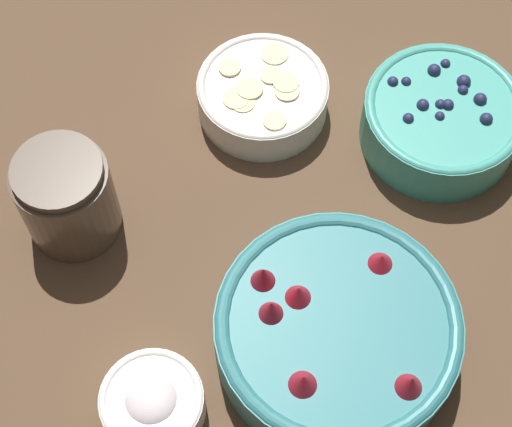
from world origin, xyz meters
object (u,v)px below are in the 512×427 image
Objects in this scene: bowl_blueberries at (442,118)px; jar_chocolate at (68,199)px; bowl_cream at (153,403)px; bowl_bananas at (263,94)px; bowl_strawberries at (336,331)px.

bowl_blueberries is 1.58× the size of jar_chocolate.
bowl_blueberries is at bearing 15.48° from bowl_cream.
bowl_cream is at bearing -137.28° from bowl_bananas.
bowl_cream is 0.89× the size of jar_chocolate.
bowl_strawberries is at bearing -147.90° from bowl_blueberries.
jar_chocolate reaches higher than bowl_strawberries.
jar_chocolate is at bearing 164.73° from bowl_blueberries.
bowl_strawberries is 2.42× the size of bowl_cream.
bowl_cream is 0.22m from jar_chocolate.
jar_chocolate is at bearing 122.02° from bowl_strawberries.
bowl_cream is at bearing 170.03° from bowl_strawberries.
bowl_bananas is at bearing 72.75° from bowl_strawberries.
bowl_bananas is 1.34× the size of jar_chocolate.
bowl_cream is (-0.42, -0.12, -0.01)m from bowl_blueberries.
jar_chocolate reaches higher than bowl_cream.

